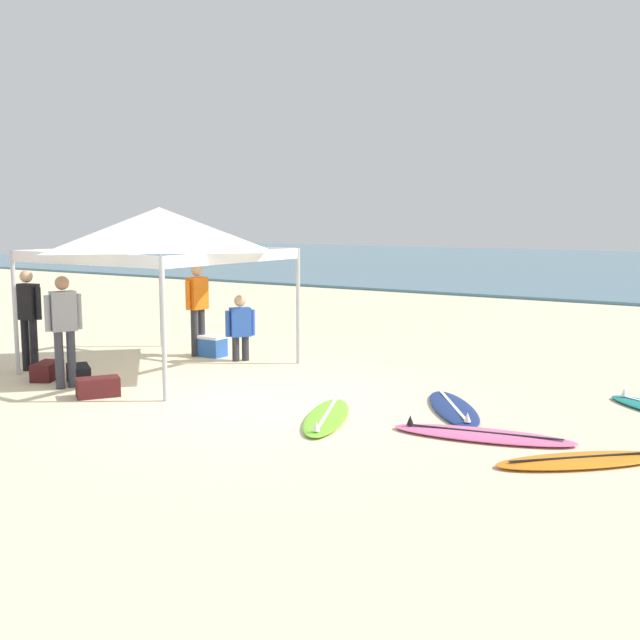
# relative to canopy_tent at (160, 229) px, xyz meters

# --- Properties ---
(ground_plane) EXTENTS (80.00, 80.00, 0.00)m
(ground_plane) POSITION_rel_canopy_tent_xyz_m (2.79, -0.98, -2.39)
(ground_plane) COLOR beige
(canopy_tent) EXTENTS (3.45, 3.45, 2.75)m
(canopy_tent) POSITION_rel_canopy_tent_xyz_m (0.00, 0.00, 0.00)
(canopy_tent) COLOR #B7B7BC
(canopy_tent) RESTS_ON ground
(surfboard_navy) EXTENTS (1.57, 1.92, 0.19)m
(surfboard_navy) POSITION_rel_canopy_tent_xyz_m (5.31, 0.03, -2.35)
(surfboard_navy) COLOR navy
(surfboard_navy) RESTS_ON ground
(surfboard_orange) EXTENTS (1.75, 1.71, 0.19)m
(surfboard_orange) POSITION_rel_canopy_tent_xyz_m (7.32, -1.28, -2.35)
(surfboard_orange) COLOR orange
(surfboard_orange) RESTS_ON ground
(surfboard_lime) EXTENTS (1.22, 1.95, 0.19)m
(surfboard_lime) POSITION_rel_canopy_tent_xyz_m (4.11, -1.27, -2.35)
(surfboard_lime) COLOR #7AD12D
(surfboard_lime) RESTS_ON ground
(surfboard_pink) EXTENTS (2.22, 1.01, 0.19)m
(surfboard_pink) POSITION_rel_canopy_tent_xyz_m (6.09, -0.95, -2.35)
(surfboard_pink) COLOR pink
(surfboard_pink) RESTS_ON ground
(person_black) EXTENTS (0.54, 0.29, 1.71)m
(person_black) POSITION_rel_canopy_tent_xyz_m (-1.76, -1.35, -1.40)
(person_black) COLOR black
(person_black) RESTS_ON ground
(person_grey) EXTENTS (0.35, 0.51, 1.71)m
(person_grey) POSITION_rel_canopy_tent_xyz_m (-0.20, -1.87, -1.40)
(person_grey) COLOR #383842
(person_grey) RESTS_ON ground
(person_orange) EXTENTS (0.25, 0.55, 1.71)m
(person_orange) POSITION_rel_canopy_tent_xyz_m (-0.34, 1.27, -1.40)
(person_orange) COLOR #2D2D33
(person_orange) RESTS_ON ground
(person_blue) EXTENTS (0.39, 0.46, 1.20)m
(person_blue) POSITION_rel_canopy_tent_xyz_m (0.65, 1.29, -1.73)
(person_blue) COLOR #2D2D33
(person_blue) RESTS_ON ground
(gear_bag_near_tent) EXTENTS (0.57, 0.68, 0.28)m
(gear_bag_near_tent) POSITION_rel_canopy_tent_xyz_m (-0.96, -1.64, -2.25)
(gear_bag_near_tent) COLOR #4C1919
(gear_bag_near_tent) RESTS_ON ground
(gear_bag_by_pole) EXTENTS (0.60, 0.68, 0.28)m
(gear_bag_by_pole) POSITION_rel_canopy_tent_xyz_m (0.65, -2.00, -2.25)
(gear_bag_by_pole) COLOR #4C1919
(gear_bag_by_pole) RESTS_ON ground
(gear_bag_on_sand) EXTENTS (0.68, 0.60, 0.28)m
(gear_bag_on_sand) POSITION_rel_canopy_tent_xyz_m (-0.32, -1.55, -2.25)
(gear_bag_on_sand) COLOR black
(gear_bag_on_sand) RESTS_ON ground
(cooler_box) EXTENTS (0.50, 0.36, 0.39)m
(cooler_box) POSITION_rel_canopy_tent_xyz_m (-0.08, 1.35, -2.19)
(cooler_box) COLOR #2D60B7
(cooler_box) RESTS_ON ground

